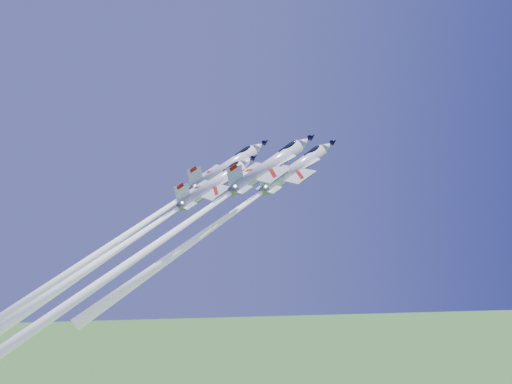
{
  "coord_description": "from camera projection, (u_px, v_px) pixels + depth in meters",
  "views": [
    {
      "loc": [
        -10.97,
        -93.46,
        86.9
      ],
      "look_at": [
        0.0,
        0.0,
        86.87
      ],
      "focal_mm": 40.0,
      "sensor_mm": 36.0,
      "label": 1
    }
  ],
  "objects": [
    {
      "name": "jet_lead",
      "position": [
        226.0,
        218.0,
        91.37
      ],
      "size": [
        37.41,
        18.66,
        34.9
      ],
      "rotation": [
        0.57,
        0.14,
        -1.16
      ],
      "color": "silver"
    },
    {
      "name": "jet_left",
      "position": [
        128.0,
        233.0,
        92.95
      ],
      "size": [
        44.43,
        22.0,
        42.53
      ],
      "rotation": [
        0.57,
        0.14,
        -1.16
      ],
      "color": "silver"
    },
    {
      "name": "jet_right",
      "position": [
        139.0,
        256.0,
        79.28
      ],
      "size": [
        48.88,
        24.11,
        47.46
      ],
      "rotation": [
        0.57,
        0.14,
        -1.16
      ],
      "color": "silver"
    },
    {
      "name": "jet_slot",
      "position": [
        131.0,
        240.0,
        84.61
      ],
      "size": [
        36.49,
        18.15,
        34.39
      ],
      "rotation": [
        0.57,
        0.14,
        -1.16
      ],
      "color": "silver"
    }
  ]
}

